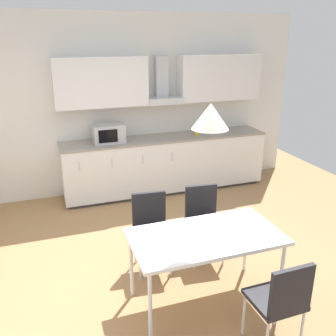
{
  "coord_description": "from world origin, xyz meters",
  "views": [
    {
      "loc": [
        -1.04,
        -3.47,
        2.52
      ],
      "look_at": [
        0.36,
        0.54,
        1.0
      ],
      "focal_mm": 40.0,
      "sensor_mm": 36.0,
      "label": 1
    }
  ],
  "objects": [
    {
      "name": "chair_near_right",
      "position": [
        0.63,
        -1.44,
        0.53
      ],
      "size": [
        0.41,
        0.41,
        0.87
      ],
      "color": "black",
      "rests_on": "ground_plane"
    },
    {
      "name": "wall_back",
      "position": [
        0.0,
        2.53,
        1.43
      ],
      "size": [
        6.64,
        0.1,
        2.86
      ],
      "primitive_type": "cube",
      "color": "silver",
      "rests_on": "ground_plane"
    },
    {
      "name": "kitchen_counter",
      "position": [
        0.89,
        2.17,
        0.47
      ],
      "size": [
        3.41,
        0.64,
        0.93
      ],
      "color": "#333333",
      "rests_on": "ground_plane"
    },
    {
      "name": "dining_table",
      "position": [
        0.31,
        -0.67,
        0.7
      ],
      "size": [
        1.42,
        0.77,
        0.75
      ],
      "color": "white",
      "rests_on": "ground_plane"
    },
    {
      "name": "backsplash_tile",
      "position": [
        0.89,
        2.46,
        1.18
      ],
      "size": [
        3.39,
        0.02,
        0.49
      ],
      "primitive_type": "cube",
      "color": "silver",
      "rests_on": "kitchen_counter"
    },
    {
      "name": "chair_far_left",
      "position": [
        0.0,
        0.1,
        0.53
      ],
      "size": [
        0.44,
        0.44,
        0.87
      ],
      "color": "black",
      "rests_on": "ground_plane"
    },
    {
      "name": "pendant_lamp",
      "position": [
        0.31,
        -0.67,
        1.88
      ],
      "size": [
        0.32,
        0.32,
        0.22
      ],
      "primitive_type": "cone",
      "color": "silver"
    },
    {
      "name": "upper_wall_cabinets",
      "position": [
        0.89,
        2.31,
        1.83
      ],
      "size": [
        3.39,
        0.4,
        0.74
      ],
      "color": "silver"
    },
    {
      "name": "microwave",
      "position": [
        -0.05,
        2.17,
        1.07
      ],
      "size": [
        0.48,
        0.35,
        0.28
      ],
      "color": "#ADADB2",
      "rests_on": "kitchen_counter"
    },
    {
      "name": "bottle_white",
      "position": [
        1.82,
        2.12,
        1.03
      ],
      "size": [
        0.08,
        0.08,
        0.23
      ],
      "color": "white",
      "rests_on": "kitchen_counter"
    },
    {
      "name": "ground_plane",
      "position": [
        0.0,
        0.0,
        -0.01
      ],
      "size": [
        8.3,
        7.43,
        0.02
      ],
      "primitive_type": "cube",
      "color": "#9E754C"
    },
    {
      "name": "chair_far_right",
      "position": [
        0.64,
        0.1,
        0.53
      ],
      "size": [
        0.44,
        0.44,
        0.87
      ],
      "color": "black",
      "rests_on": "ground_plane"
    },
    {
      "name": "bottle_yellow",
      "position": [
        1.44,
        2.15,
        1.02
      ],
      "size": [
        0.08,
        0.08,
        0.2
      ],
      "color": "yellow",
      "rests_on": "kitchen_counter"
    }
  ]
}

